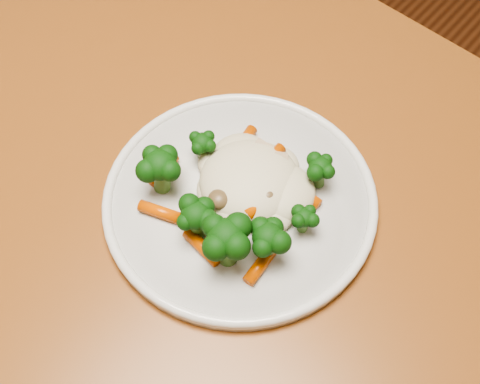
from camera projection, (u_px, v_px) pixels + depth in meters
The scene contains 3 objects.
dining_table at pixel (248, 317), 0.64m from camera, with size 1.26×0.89×0.75m.
plate at pixel (240, 200), 0.60m from camera, with size 0.27×0.27×0.01m, color white.
meal at pixel (237, 193), 0.57m from camera, with size 0.18×0.17×0.05m.
Camera 1 is at (0.23, -0.37, 1.26)m, focal length 45.00 mm.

